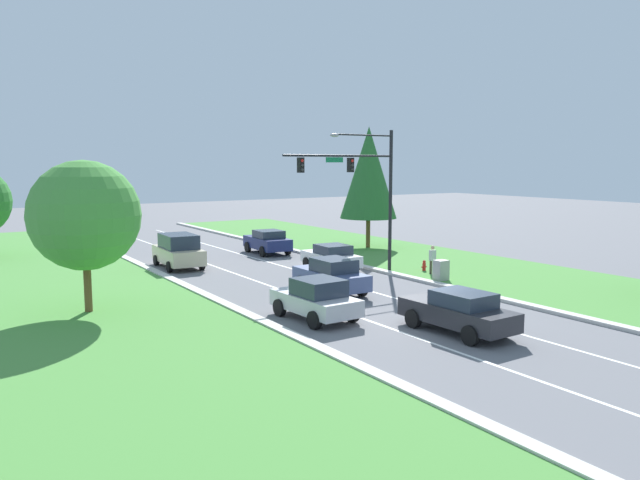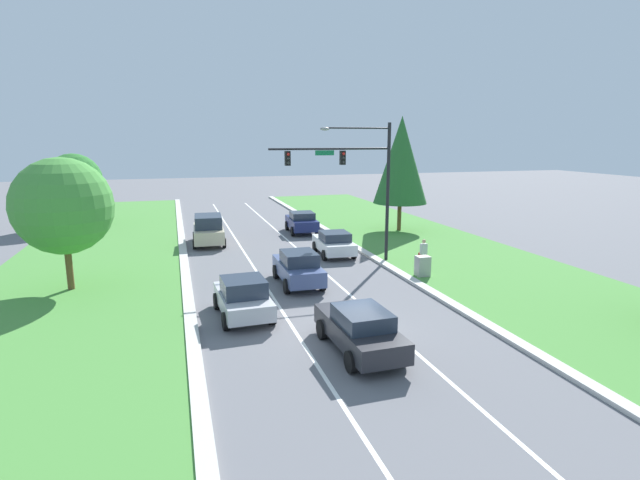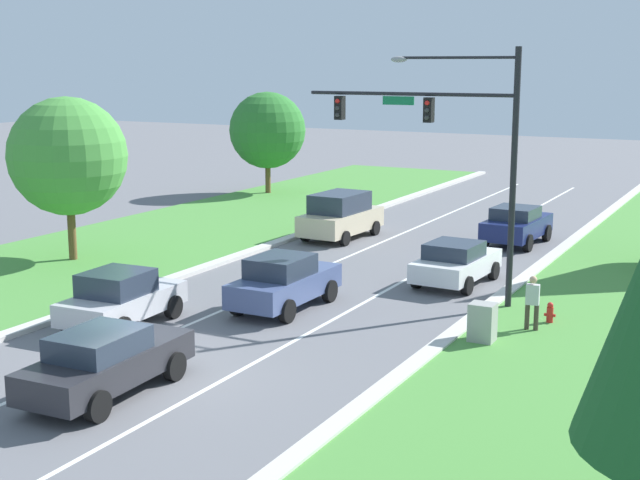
{
  "view_description": "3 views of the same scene",
  "coord_description": "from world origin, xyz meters",
  "px_view_note": "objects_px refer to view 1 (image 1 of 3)",
  "views": [
    {
      "loc": [
        -16.7,
        -17.83,
        6.35
      ],
      "look_at": [
        0.78,
        9.69,
        2.32
      ],
      "focal_mm": 35.0,
      "sensor_mm": 36.0,
      "label": 1
    },
    {
      "loc": [
        -6.01,
        -16.64,
        7.36
      ],
      "look_at": [
        1.29,
        8.17,
        2.05
      ],
      "focal_mm": 28.0,
      "sensor_mm": 36.0,
      "label": 2
    },
    {
      "loc": [
        13.72,
        -16.65,
        7.69
      ],
      "look_at": [
        0.41,
        8.58,
        2.05
      ],
      "focal_mm": 50.0,
      "sensor_mm": 36.0,
      "label": 3
    }
  ],
  "objects_px": {
    "navy_sedan": "(268,241)",
    "fire_hydrant": "(424,266)",
    "charcoal_sedan": "(458,311)",
    "pedestrian": "(432,259)",
    "traffic_signal_mast": "(363,179)",
    "utility_cabinet": "(441,271)",
    "slate_blue_sedan": "(331,276)",
    "silver_sedan": "(316,299)",
    "oak_near_left_tree": "(84,216)",
    "conifer_near_right_tree": "(369,173)",
    "champagne_suv": "(178,251)",
    "white_sedan": "(331,257)"
  },
  "relations": [
    {
      "from": "navy_sedan",
      "to": "fire_hydrant",
      "type": "distance_m",
      "value": 12.34
    },
    {
      "from": "slate_blue_sedan",
      "to": "fire_hydrant",
      "type": "relative_size",
      "value": 6.41
    },
    {
      "from": "silver_sedan",
      "to": "pedestrian",
      "type": "height_order",
      "value": "silver_sedan"
    },
    {
      "from": "slate_blue_sedan",
      "to": "white_sedan",
      "type": "xyz_separation_m",
      "value": [
        3.75,
        5.69,
        -0.1
      ]
    },
    {
      "from": "white_sedan",
      "to": "pedestrian",
      "type": "xyz_separation_m",
      "value": [
        3.91,
        -4.54,
        0.15
      ]
    },
    {
      "from": "navy_sedan",
      "to": "oak_near_left_tree",
      "type": "relative_size",
      "value": 0.67
    },
    {
      "from": "white_sedan",
      "to": "navy_sedan",
      "type": "relative_size",
      "value": 0.99
    },
    {
      "from": "traffic_signal_mast",
      "to": "utility_cabinet",
      "type": "xyz_separation_m",
      "value": [
        2.38,
        -3.92,
        -4.86
      ]
    },
    {
      "from": "white_sedan",
      "to": "utility_cabinet",
      "type": "xyz_separation_m",
      "value": [
        2.97,
        -6.24,
        -0.21
      ]
    },
    {
      "from": "champagne_suv",
      "to": "fire_hydrant",
      "type": "relative_size",
      "value": 6.75
    },
    {
      "from": "champagne_suv",
      "to": "silver_sedan",
      "type": "distance_m",
      "value": 15.3
    },
    {
      "from": "champagne_suv",
      "to": "charcoal_sedan",
      "type": "height_order",
      "value": "champagne_suv"
    },
    {
      "from": "slate_blue_sedan",
      "to": "charcoal_sedan",
      "type": "height_order",
      "value": "slate_blue_sedan"
    },
    {
      "from": "navy_sedan",
      "to": "pedestrian",
      "type": "relative_size",
      "value": 2.56
    },
    {
      "from": "fire_hydrant",
      "to": "conifer_near_right_tree",
      "type": "xyz_separation_m",
      "value": [
        3.38,
        10.0,
        5.3
      ]
    },
    {
      "from": "pedestrian",
      "to": "fire_hydrant",
      "type": "distance_m",
      "value": 1.21
    },
    {
      "from": "charcoal_sedan",
      "to": "champagne_suv",
      "type": "bearing_deg",
      "value": 98.57
    },
    {
      "from": "fire_hydrant",
      "to": "charcoal_sedan",
      "type": "bearing_deg",
      "value": -126.4
    },
    {
      "from": "traffic_signal_mast",
      "to": "navy_sedan",
      "type": "height_order",
      "value": "traffic_signal_mast"
    },
    {
      "from": "white_sedan",
      "to": "pedestrian",
      "type": "height_order",
      "value": "pedestrian"
    },
    {
      "from": "traffic_signal_mast",
      "to": "silver_sedan",
      "type": "xyz_separation_m",
      "value": [
        -7.68,
        -7.28,
        -4.58
      ]
    },
    {
      "from": "champagne_suv",
      "to": "utility_cabinet",
      "type": "distance_m",
      "value": 15.82
    },
    {
      "from": "traffic_signal_mast",
      "to": "slate_blue_sedan",
      "type": "bearing_deg",
      "value": -142.24
    },
    {
      "from": "white_sedan",
      "to": "slate_blue_sedan",
      "type": "bearing_deg",
      "value": -120.52
    },
    {
      "from": "white_sedan",
      "to": "conifer_near_right_tree",
      "type": "xyz_separation_m",
      "value": [
        7.58,
        6.47,
        4.86
      ]
    },
    {
      "from": "slate_blue_sedan",
      "to": "white_sedan",
      "type": "relative_size",
      "value": 1.04
    },
    {
      "from": "silver_sedan",
      "to": "fire_hydrant",
      "type": "xyz_separation_m",
      "value": [
        11.3,
        6.08,
        -0.51
      ]
    },
    {
      "from": "pedestrian",
      "to": "fire_hydrant",
      "type": "relative_size",
      "value": 2.41
    },
    {
      "from": "champagne_suv",
      "to": "pedestrian",
      "type": "relative_size",
      "value": 2.79
    },
    {
      "from": "utility_cabinet",
      "to": "pedestrian",
      "type": "bearing_deg",
      "value": 60.99
    },
    {
      "from": "champagne_suv",
      "to": "silver_sedan",
      "type": "xyz_separation_m",
      "value": [
        0.33,
        -15.29,
        -0.19
      ]
    },
    {
      "from": "traffic_signal_mast",
      "to": "white_sedan",
      "type": "height_order",
      "value": "traffic_signal_mast"
    },
    {
      "from": "traffic_signal_mast",
      "to": "fire_hydrant",
      "type": "xyz_separation_m",
      "value": [
        3.62,
        -1.2,
        -5.1
      ]
    },
    {
      "from": "slate_blue_sedan",
      "to": "utility_cabinet",
      "type": "distance_m",
      "value": 6.75
    },
    {
      "from": "charcoal_sedan",
      "to": "fire_hydrant",
      "type": "xyz_separation_m",
      "value": [
        7.87,
        10.68,
        -0.49
      ]
    },
    {
      "from": "utility_cabinet",
      "to": "conifer_near_right_tree",
      "type": "bearing_deg",
      "value": 70.06
    },
    {
      "from": "slate_blue_sedan",
      "to": "pedestrian",
      "type": "height_order",
      "value": "slate_blue_sedan"
    },
    {
      "from": "white_sedan",
      "to": "charcoal_sedan",
      "type": "distance_m",
      "value": 14.67
    },
    {
      "from": "pedestrian",
      "to": "utility_cabinet",
      "type": "bearing_deg",
      "value": 54.51
    },
    {
      "from": "champagne_suv",
      "to": "white_sedan",
      "type": "relative_size",
      "value": 1.1
    },
    {
      "from": "champagne_suv",
      "to": "utility_cabinet",
      "type": "height_order",
      "value": "champagne_suv"
    },
    {
      "from": "charcoal_sedan",
      "to": "pedestrian",
      "type": "distance_m",
      "value": 12.29
    },
    {
      "from": "silver_sedan",
      "to": "oak_near_left_tree",
      "type": "distance_m",
      "value": 10.29
    },
    {
      "from": "traffic_signal_mast",
      "to": "slate_blue_sedan",
      "type": "relative_size",
      "value": 1.83
    },
    {
      "from": "slate_blue_sedan",
      "to": "white_sedan",
      "type": "distance_m",
      "value": 6.82
    },
    {
      "from": "champagne_suv",
      "to": "slate_blue_sedan",
      "type": "bearing_deg",
      "value": -69.53
    },
    {
      "from": "utility_cabinet",
      "to": "champagne_suv",
      "type": "bearing_deg",
      "value": 131.05
    },
    {
      "from": "charcoal_sedan",
      "to": "utility_cabinet",
      "type": "bearing_deg",
      "value": 48.09
    },
    {
      "from": "slate_blue_sedan",
      "to": "fire_hydrant",
      "type": "bearing_deg",
      "value": 15.72
    },
    {
      "from": "pedestrian",
      "to": "conifer_near_right_tree",
      "type": "relative_size",
      "value": 0.19
    }
  ]
}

